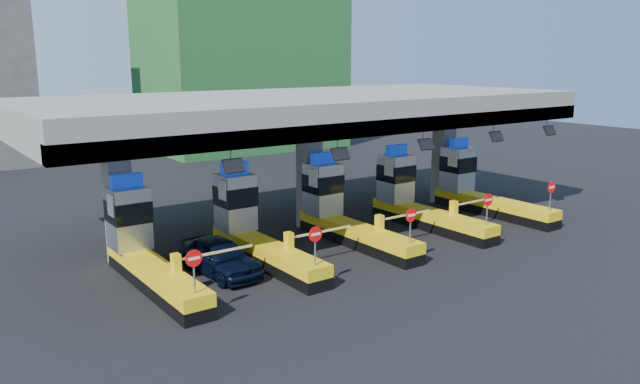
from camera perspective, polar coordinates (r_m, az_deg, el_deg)
ground at (r=30.83m, az=2.22°, el=-4.45°), size 120.00×120.00×0.00m
toll_canopy at (r=31.96m, az=-0.87°, el=7.36°), size 28.00×12.09×7.00m
toll_lane_far_left at (r=26.02m, az=-15.88°, el=-4.88°), size 4.43×8.00×4.16m
toll_lane_left at (r=28.00m, az=-6.23°, el=-3.27°), size 4.43×8.00×4.16m
toll_lane_center at (r=30.67m, az=1.92°, el=-1.83°), size 4.43×8.00×4.16m
toll_lane_right at (r=33.88m, az=8.64°, el=-0.61°), size 4.43×8.00×4.16m
toll_lane_far_right at (r=37.48m, az=14.14°, el=0.40°), size 4.43×8.00×4.16m
bg_building_scaffold at (r=63.19m, az=-7.34°, el=16.82°), size 18.00×12.00×28.00m
van at (r=26.30m, az=-9.16°, el=-5.80°), size 2.14×4.65×1.55m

